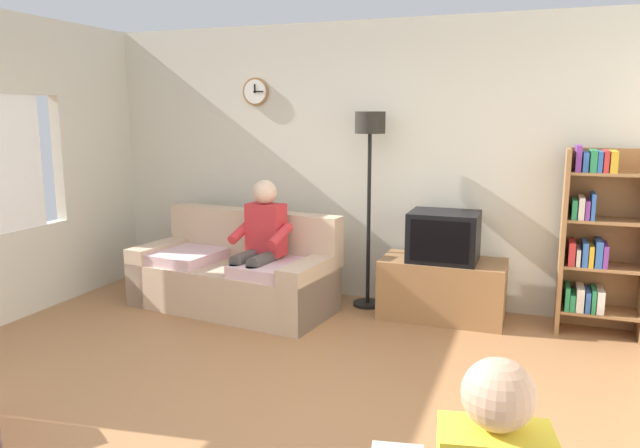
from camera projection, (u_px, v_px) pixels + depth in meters
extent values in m
plane|color=#9E6B42|center=(255.00, 417.00, 3.67)|extent=(12.00, 12.00, 0.00)
cube|color=beige|center=(373.00, 163.00, 5.88)|extent=(6.20, 0.12, 2.70)
cylinder|color=olive|center=(256.00, 92.00, 6.10)|extent=(0.28, 0.03, 0.28)
cylinder|color=white|center=(255.00, 92.00, 6.08)|extent=(0.24, 0.01, 0.24)
cube|color=black|center=(255.00, 89.00, 6.07)|extent=(0.02, 0.01, 0.09)
cube|color=black|center=(258.00, 92.00, 6.06)|extent=(0.11, 0.01, 0.01)
cube|color=beige|center=(96.00, 155.00, 6.33)|extent=(0.12, 1.10, 1.20)
cube|color=tan|center=(232.00, 287.00, 5.70)|extent=(1.99, 1.07, 0.42)
cube|color=tan|center=(252.00, 234.00, 5.93)|extent=(1.91, 0.44, 0.48)
cube|color=tan|center=(310.00, 292.00, 5.31)|extent=(0.32, 0.86, 0.56)
cube|color=tan|center=(164.00, 269.00, 6.07)|extent=(0.32, 0.86, 0.56)
cube|color=beige|center=(274.00, 268.00, 5.38)|extent=(0.68, 0.75, 0.10)
cube|color=beige|center=(186.00, 256.00, 5.83)|extent=(0.68, 0.75, 0.10)
cube|color=olive|center=(442.00, 289.00, 5.44)|extent=(1.10, 0.56, 0.54)
cube|color=black|center=(447.00, 279.00, 5.67)|extent=(1.10, 0.04, 0.03)
cube|color=black|center=(444.00, 236.00, 5.33)|extent=(0.60, 0.48, 0.44)
cube|color=black|center=(439.00, 242.00, 5.11)|extent=(0.50, 0.01, 0.36)
cube|color=olive|center=(562.00, 241.00, 5.06)|extent=(0.04, 0.36, 1.55)
cube|color=olive|center=(602.00, 240.00, 5.11)|extent=(0.64, 0.02, 1.55)
cube|color=olive|center=(598.00, 311.00, 5.06)|extent=(0.60, 0.34, 0.02)
cube|color=#267F4C|center=(567.00, 296.00, 5.10)|extent=(0.04, 0.28, 0.20)
cube|color=#267F4C|center=(572.00, 300.00, 5.10)|extent=(0.04, 0.28, 0.14)
cube|color=silver|center=(579.00, 297.00, 5.07)|extent=(0.06, 0.28, 0.20)
cube|color=#2D59A5|center=(587.00, 299.00, 5.05)|extent=(0.04, 0.28, 0.17)
cube|color=#267F4C|center=(593.00, 299.00, 5.04)|extent=(0.03, 0.28, 0.19)
cube|color=silver|center=(600.00, 300.00, 5.02)|extent=(0.06, 0.28, 0.19)
cube|color=olive|center=(602.00, 266.00, 4.99)|extent=(0.60, 0.34, 0.02)
cube|color=red|center=(571.00, 252.00, 5.03)|extent=(0.05, 0.28, 0.19)
cube|color=silver|center=(578.00, 255.00, 5.02)|extent=(0.03, 0.28, 0.14)
cube|color=#2D59A5|center=(584.00, 252.00, 5.00)|extent=(0.04, 0.28, 0.20)
cube|color=gold|center=(590.00, 254.00, 4.98)|extent=(0.04, 0.28, 0.17)
cube|color=#2D59A5|center=(598.00, 252.00, 4.96)|extent=(0.05, 0.28, 0.22)
cube|color=#72338C|center=(604.00, 255.00, 4.95)|extent=(0.04, 0.28, 0.19)
cube|color=olive|center=(606.00, 220.00, 4.92)|extent=(0.60, 0.34, 0.02)
cube|color=#267F4C|center=(574.00, 208.00, 4.97)|extent=(0.04, 0.28, 0.16)
cube|color=silver|center=(581.00, 207.00, 4.95)|extent=(0.04, 0.28, 0.18)
cube|color=#72338C|center=(587.00, 209.00, 4.93)|extent=(0.03, 0.28, 0.16)
cube|color=#2D59A5|center=(592.00, 206.00, 4.92)|extent=(0.03, 0.28, 0.22)
cube|color=olive|center=(610.00, 173.00, 4.85)|extent=(0.60, 0.34, 0.02)
cube|color=#72338C|center=(578.00, 158.00, 4.89)|extent=(0.04, 0.28, 0.21)
cube|color=#2D59A5|center=(585.00, 162.00, 4.88)|extent=(0.04, 0.28, 0.16)
cube|color=#267F4C|center=(593.00, 161.00, 4.86)|extent=(0.05, 0.28, 0.18)
cube|color=#2D59A5|center=(599.00, 161.00, 4.84)|extent=(0.04, 0.28, 0.17)
cube|color=red|center=(605.00, 161.00, 4.83)|extent=(0.04, 0.28, 0.17)
cube|color=gold|center=(613.00, 161.00, 4.81)|extent=(0.06, 0.28, 0.17)
cylinder|color=black|center=(367.00, 304.00, 5.82)|extent=(0.28, 0.28, 0.03)
cylinder|color=black|center=(369.00, 219.00, 5.67)|extent=(0.04, 0.04, 1.70)
cylinder|color=black|center=(370.00, 123.00, 5.51)|extent=(0.28, 0.28, 0.20)
cube|color=red|center=(266.00, 229.00, 5.53)|extent=(0.36, 0.24, 0.48)
sphere|color=beige|center=(265.00, 192.00, 5.46)|extent=(0.22, 0.22, 0.22)
cylinder|color=#4C4742|center=(264.00, 260.00, 5.36)|extent=(0.18, 0.39, 0.13)
cylinder|color=#4C4742|center=(247.00, 258.00, 5.45)|extent=(0.18, 0.39, 0.13)
cylinder|color=#4C4742|center=(252.00, 296.00, 5.25)|extent=(0.12, 0.12, 0.52)
cylinder|color=#4C4742|center=(235.00, 293.00, 5.33)|extent=(0.12, 0.12, 0.52)
cylinder|color=red|center=(280.00, 236.00, 5.35)|extent=(0.13, 0.34, 0.20)
cylinder|color=red|center=(241.00, 231.00, 5.54)|extent=(0.13, 0.34, 0.20)
sphere|color=tan|center=(498.00, 394.00, 1.78)|extent=(0.22, 0.22, 0.22)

